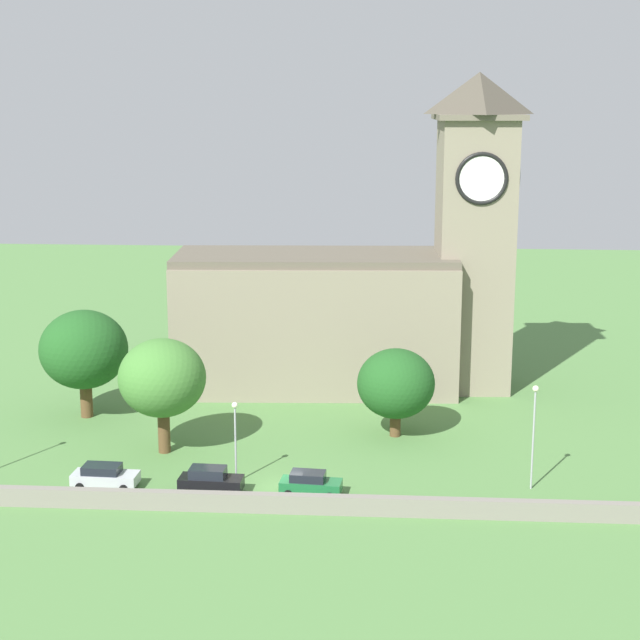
# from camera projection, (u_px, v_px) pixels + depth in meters

# --- Properties ---
(ground_plane) EXTENTS (200.00, 200.00, 0.00)m
(ground_plane) POSITION_uv_depth(u_px,v_px,m) (302.00, 422.00, 85.47)
(ground_plane) COLOR #517F42
(church) EXTENTS (32.06, 12.27, 29.22)m
(church) POSITION_uv_depth(u_px,v_px,m) (358.00, 297.00, 93.98)
(church) COLOR gray
(church) RESTS_ON ground
(quay_barrier) EXTENTS (54.12, 0.70, 1.30)m
(quay_barrier) POSITION_uv_depth(u_px,v_px,m) (278.00, 503.00, 66.84)
(quay_barrier) COLOR gray
(quay_barrier) RESTS_ON ground
(car_silver) EXTENTS (4.73, 2.30, 1.64)m
(car_silver) POSITION_uv_depth(u_px,v_px,m) (105.00, 476.00, 71.14)
(car_silver) COLOR silver
(car_silver) RESTS_ON ground
(car_black) EXTENTS (4.52, 2.21, 1.91)m
(car_black) POSITION_uv_depth(u_px,v_px,m) (210.00, 480.00, 69.93)
(car_black) COLOR black
(car_black) RESTS_ON ground
(car_green) EXTENTS (4.39, 2.32, 1.67)m
(car_green) POSITION_uv_depth(u_px,v_px,m) (310.00, 483.00, 69.72)
(car_green) COLOR #1E6B38
(car_green) RESTS_ON ground
(streetlamp_west_mid) EXTENTS (0.44, 0.44, 6.01)m
(streetlamp_west_mid) POSITION_uv_depth(u_px,v_px,m) (235.00, 428.00, 71.30)
(streetlamp_west_mid) COLOR #9EA0A5
(streetlamp_west_mid) RESTS_ON ground
(streetlamp_central) EXTENTS (0.44, 0.44, 7.60)m
(streetlamp_central) POSITION_uv_depth(u_px,v_px,m) (534.00, 421.00, 69.88)
(streetlamp_central) COLOR #9EA0A5
(streetlamp_central) RESTS_ON ground
(tree_by_tower) EXTENTS (7.51, 7.51, 9.39)m
(tree_by_tower) POSITION_uv_depth(u_px,v_px,m) (84.00, 350.00, 85.55)
(tree_by_tower) COLOR brown
(tree_by_tower) RESTS_ON ground
(tree_riverside_west) EXTENTS (6.74, 6.74, 9.06)m
(tree_riverside_west) POSITION_uv_depth(u_px,v_px,m) (162.00, 378.00, 76.95)
(tree_riverside_west) COLOR brown
(tree_riverside_west) RESTS_ON ground
(tree_riverside_east) EXTENTS (6.30, 6.30, 7.29)m
(tree_riverside_east) POSITION_uv_depth(u_px,v_px,m) (396.00, 384.00, 81.00)
(tree_riverside_east) COLOR brown
(tree_riverside_east) RESTS_ON ground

